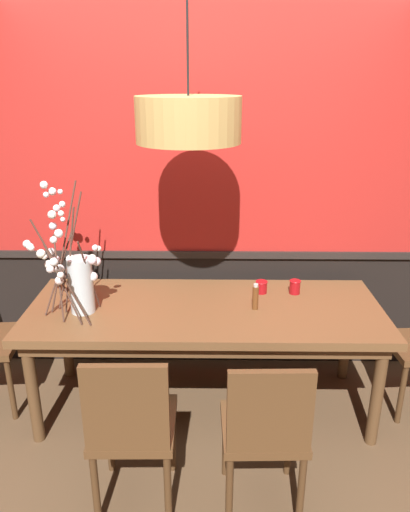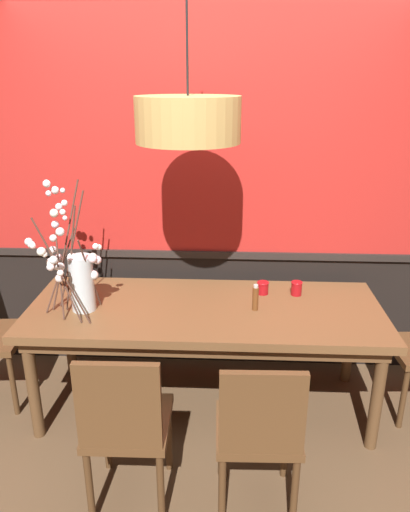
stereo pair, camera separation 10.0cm
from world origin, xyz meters
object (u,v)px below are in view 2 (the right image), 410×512
Objects in this scene: vase_with_blossoms at (77,275)px; condiment_bottle at (255,298)px; chair_near_side_left at (126,423)px; candle_holder_nearer_center at (263,288)px; candle_holder_nearer_edge at (296,288)px; chair_far_side_right at (253,283)px; pendant_lamp at (188,120)px; dining_table at (205,319)px; chair_far_side_left at (173,283)px; chair_near_side_right at (259,429)px.

vase_with_blossoms reaches higher than condiment_bottle.
condiment_bottle is (0.65, 0.80, 0.29)m from chair_near_side_left.
candle_holder_nearer_center is 0.90× the size of candle_holder_nearer_edge.
chair_far_side_right is at bearing 111.57° from candle_holder_nearer_edge.
pendant_lamp reaches higher than condiment_bottle.
chair_near_side_left is at bearing -108.49° from pendant_lamp.
chair_near_side_left is 5.53× the size of condiment_bottle.
chair_far_side_right is (0.34, 0.84, -0.11)m from dining_table.
condiment_bottle is (-0.06, -0.24, 0.04)m from candle_holder_nearer_center.
chair_far_side_left is 10.11× the size of candle_holder_nearer_edge.
chair_near_side_right is 5.35× the size of condiment_bottle.
vase_with_blossoms is 1.12m from pendant_lamp.
vase_with_blossoms is (-1.06, 0.76, 0.46)m from chair_near_side_right.
candle_holder_nearer_edge is at bearing -68.43° from chair_far_side_right.
chair_far_side_left is at bearing 62.51° from vase_with_blossoms.
chair_near_side_left reaches higher than chair_near_side_right.
chair_far_side_left reaches higher than chair_near_side_left.
vase_with_blossoms reaches higher than chair_near_side_right.
chair_far_side_right reaches higher than candle_holder_nearer_center.
chair_far_side_right is 0.90m from condiment_bottle.
chair_far_side_right reaches higher than chair_far_side_left.
condiment_bottle is (0.01, 0.80, 0.31)m from chair_near_side_right.
dining_table is 2.34× the size of chair_far_side_left.
chair_far_side_right is 5.83× the size of condiment_bottle.
pendant_lamp is (0.68, -0.00, 0.90)m from vase_with_blossoms.
candle_holder_nearer_center is (0.66, -0.62, 0.25)m from chair_far_side_left.
chair_near_side_right reaches higher than dining_table.
condiment_bottle is (-0.03, -0.86, 0.27)m from chair_far_side_right.
pendant_lamp reaches higher than chair_far_side_right.
dining_table is 2.87× the size of vase_with_blossoms.
condiment_bottle is at bearing 89.27° from chair_near_side_right.
pendant_lamp is at bearing -157.76° from candle_holder_nearer_edge.
chair_near_side_left is at bearing -112.33° from dining_table.
candle_holder_nearer_edge is (0.25, -0.63, 0.24)m from chair_far_side_right.
chair_far_side_left is 1.10m from vase_with_blossoms.
candle_holder_nearer_edge is at bearing 48.10° from chair_near_side_left.
candle_holder_nearer_edge is at bearing -35.26° from chair_far_side_left.
chair_near_side_right is (0.59, -1.65, -0.02)m from chair_far_side_left.
candle_holder_nearer_edge is (0.59, 0.21, 0.13)m from dining_table.
chair_far_side_left is at bearing 125.27° from condiment_bottle.
chair_far_side_left is 1.76m from chair_near_side_right.
vase_with_blossoms reaches higher than chair_near_side_left.
condiment_bottle is at bearing -104.40° from candle_holder_nearer_center.
condiment_bottle reaches higher than candle_holder_nearer_edge.
candle_holder_nearer_center is (0.71, 1.04, 0.26)m from chair_near_side_left.
dining_table is 2.46× the size of chair_near_side_right.
pendant_lamp is at bearing -173.49° from condiment_bottle.
chair_near_side_right is at bearing -70.26° from chair_far_side_left.
chair_far_side_left is at bearing 144.74° from candle_holder_nearer_edge.
chair_near_side_left is at bearing -112.08° from chair_far_side_right.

